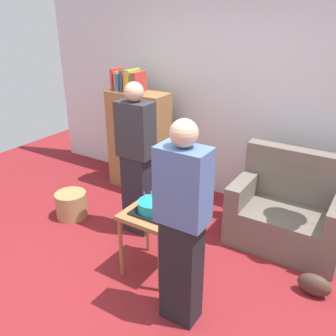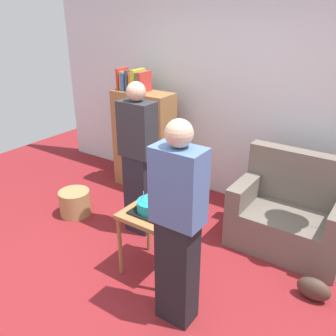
{
  "view_description": "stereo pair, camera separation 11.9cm",
  "coord_description": "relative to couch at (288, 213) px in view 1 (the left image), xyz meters",
  "views": [
    {
      "loc": [
        1.49,
        -2.03,
        2.27
      ],
      "look_at": [
        -0.1,
        0.5,
        0.95
      ],
      "focal_mm": 39.09,
      "sensor_mm": 36.0,
      "label": 1
    },
    {
      "loc": [
        1.59,
        -1.96,
        2.27
      ],
      "look_at": [
        -0.1,
        0.5,
        0.95
      ],
      "focal_mm": 39.09,
      "sensor_mm": 36.0,
      "label": 2
    }
  ],
  "objects": [
    {
      "name": "bookshelf",
      "position": [
        -2.07,
        0.25,
        0.35
      ],
      "size": [
        0.8,
        0.36,
        1.57
      ],
      "color": "olive",
      "rests_on": "ground_plane"
    },
    {
      "name": "wall_back",
      "position": [
        -0.81,
        0.69,
        1.01
      ],
      "size": [
        6.0,
        0.1,
        2.7
      ],
      "primitive_type": "cube",
      "color": "silver",
      "rests_on": "ground_plane"
    },
    {
      "name": "handbag",
      "position": [
        0.43,
        -0.66,
        -0.24
      ],
      "size": [
        0.28,
        0.14,
        0.2
      ],
      "primitive_type": "ellipsoid",
      "color": "#473328",
      "rests_on": "ground_plane"
    },
    {
      "name": "couch",
      "position": [
        0.0,
        0.0,
        0.0
      ],
      "size": [
        1.1,
        0.7,
        0.96
      ],
      "color": "#6B6056",
      "rests_on": "ground_plane"
    },
    {
      "name": "person_blowing_candles",
      "position": [
        -1.43,
        -0.64,
        0.49
      ],
      "size": [
        0.36,
        0.22,
        1.63
      ],
      "rotation": [
        0.0,
        0.0,
        0.18
      ],
      "color": "#23232D",
      "rests_on": "ground_plane"
    },
    {
      "name": "ground_plane",
      "position": [
        -0.81,
        -1.36,
        -0.34
      ],
      "size": [
        8.0,
        8.0,
        0.0
      ],
      "primitive_type": "plane",
      "color": "maroon"
    },
    {
      "name": "wicker_basket",
      "position": [
        -2.27,
        -0.84,
        -0.19
      ],
      "size": [
        0.36,
        0.36,
        0.3
      ],
      "primitive_type": "cylinder",
      "color": "#A88451",
      "rests_on": "ground_plane"
    },
    {
      "name": "birthday_cake",
      "position": [
        -0.91,
        -1.12,
        0.33
      ],
      "size": [
        0.32,
        0.32,
        0.17
      ],
      "color": "black",
      "rests_on": "side_table"
    },
    {
      "name": "person_holding_cake",
      "position": [
        -0.41,
        -1.47,
        0.49
      ],
      "size": [
        0.36,
        0.22,
        1.63
      ],
      "rotation": [
        0.0,
        0.0,
        2.85
      ],
      "color": "black",
      "rests_on": "ground_plane"
    },
    {
      "name": "side_table",
      "position": [
        -0.91,
        -1.12,
        0.19
      ],
      "size": [
        0.48,
        0.48,
        0.62
      ],
      "color": "olive",
      "rests_on": "ground_plane"
    }
  ]
}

